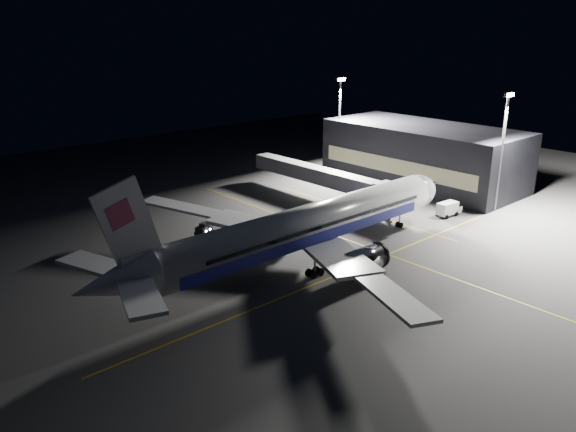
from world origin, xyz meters
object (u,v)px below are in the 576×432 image
Objects in this scene: jet_bridge at (327,177)px; safety_cone_a at (268,245)px; floodlight_mast_north at (340,117)px; baggage_tug at (204,229)px; floodlight_mast_south at (503,142)px; airliner at (303,228)px; safety_cone_b at (233,245)px; service_truck at (449,208)px; safety_cone_c at (283,252)px.

safety_cone_a is at bearing -155.60° from jet_bridge.
baggage_tug is at bearing -163.37° from floodlight_mast_north.
floodlight_mast_south reaches higher than baggage_tug.
safety_cone_b is (-3.70, 11.29, -4.88)m from airliner.
jet_bridge is at bearing -21.11° from baggage_tug.
floodlight_mast_south is at bearing -21.13° from safety_cone_b.
floodlight_mast_north and floodlight_mast_south have the same top height.
service_truck is 8.45× the size of safety_cone_a.
jet_bridge is 1.66× the size of floodlight_mast_south.
floodlight_mast_north is 48.29m from baggage_tug.
floodlight_mast_south is at bearing -53.21° from jet_bridge.
safety_cone_a is at bearing 84.52° from safety_cone_c.
service_truck is 33.41m from safety_cone_c.
floodlight_mast_north is at bearing 81.08° from service_truck.
safety_cone_b is (-3.91, 3.60, -0.01)m from safety_cone_a.
safety_cone_c is (-0.14, 4.00, -4.83)m from airliner.
floodlight_mast_north is 38.00m from floodlight_mast_south.
floodlight_mast_north is (18.00, 13.93, 7.79)m from jet_bridge.
service_truck is 33.93m from safety_cone_a.
airliner is at bearing 171.67° from floodlight_mast_south.
baggage_tug is at bearing 104.34° from safety_cone_c.
safety_cone_a is (4.08, -10.88, -0.56)m from baggage_tug.
safety_cone_b is (-26.77, -6.77, -4.30)m from jet_bridge.
airliner is 2.97× the size of floodlight_mast_south.
safety_cone_b is 0.86× the size of safety_cone_c.
airliner is at bearing -178.67° from service_truck.
jet_bridge is 1.66× the size of floodlight_mast_north.
jet_bridge is 57.76× the size of safety_cone_a.
safety_cone_a is (-40.86, -24.30, -12.07)m from floodlight_mast_north.
jet_bridge is 60.39× the size of safety_cone_b.
baggage_tug is (-44.94, 24.58, -11.52)m from floodlight_mast_south.
baggage_tug is (-36.57, 20.61, -0.48)m from service_truck.
floodlight_mast_south reaches higher than jet_bridge.
baggage_tug reaches higher than safety_cone_c.
safety_cone_b is at bearing -108.74° from baggage_tug.
service_truck is (9.63, -20.10, -3.25)m from jet_bridge.
safety_cone_b is at bearing 158.87° from floodlight_mast_south.
jet_bridge is (23.08, 18.06, -0.58)m from airliner.
floodlight_mast_north reaches higher than jet_bridge.
floodlight_mast_north reaches higher than safety_cone_c.
airliner is at bearing -141.96° from jet_bridge.
floodlight_mast_north is 36.34× the size of safety_cone_b.
airliner is 19.45m from baggage_tug.
floodlight_mast_north is at bearing -3.40° from baggage_tug.
floodlight_mast_south is at bearing -90.00° from floodlight_mast_north.
service_truck is (32.71, -2.04, -3.83)m from airliner.
floodlight_mast_south is 34.76× the size of safety_cone_a.
service_truck is at bearing -103.82° from floodlight_mast_north.
safety_cone_b is (-44.77, 17.30, -12.09)m from floodlight_mast_south.
jet_bridge is 24.06m from floodlight_mast_north.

